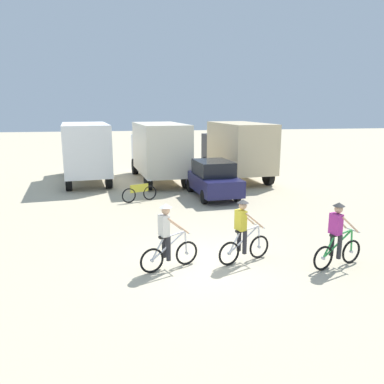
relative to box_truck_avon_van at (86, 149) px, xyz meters
The scene contains 10 objects.
ground_plane 13.82m from the box_truck_avon_van, 71.68° to the right, with size 120.00×120.00×0.00m, color beige.
box_truck_avon_van is the anchor object (origin of this frame).
box_truck_cream_rv 4.15m from the box_truck_avon_van, ahead, with size 3.06×6.96×3.35m.
box_truck_tan_camper 8.77m from the box_truck_avon_van, ahead, with size 3.00×6.94×3.35m.
sedan_parked 8.10m from the box_truck_avon_van, 38.25° to the right, with size 2.11×4.34×1.76m.
cyclist_orange_shirt 13.56m from the box_truck_avon_van, 76.10° to the right, with size 1.64×0.76×1.82m.
cyclist_cowboy_hat 14.10m from the box_truck_avon_van, 67.56° to the right, with size 1.65×0.74×1.82m.
cyclist_near_camera 15.83m from the box_truck_avon_van, 60.60° to the right, with size 1.67×0.68×1.82m.
bicycle_spare 6.23m from the box_truck_avon_van, 62.44° to the right, with size 1.62×0.78×0.97m.
supply_crate 8.16m from the box_truck_avon_van, 38.39° to the right, with size 0.72×0.70×0.59m, color #9E2D2D.
Camera 1 is at (-2.07, -9.80, 4.29)m, focal length 36.16 mm.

